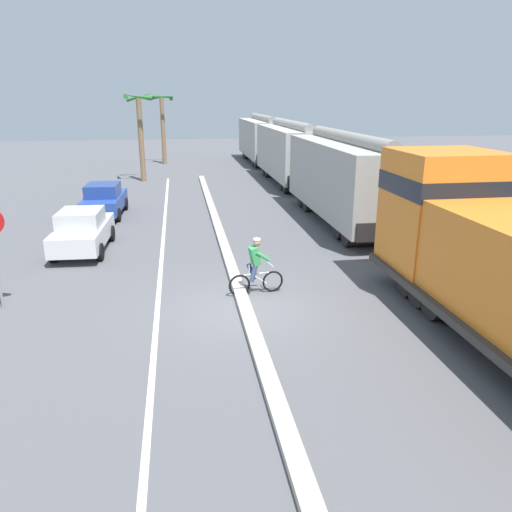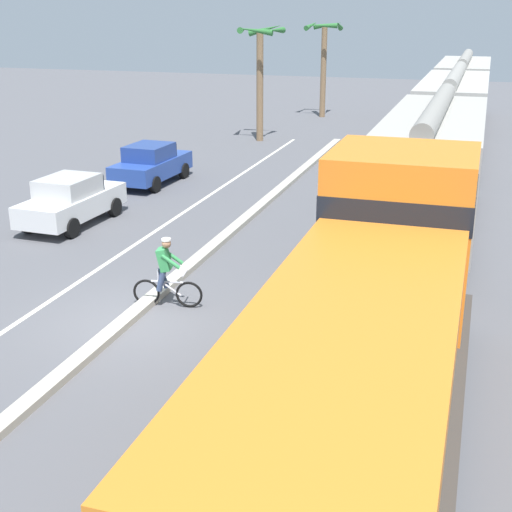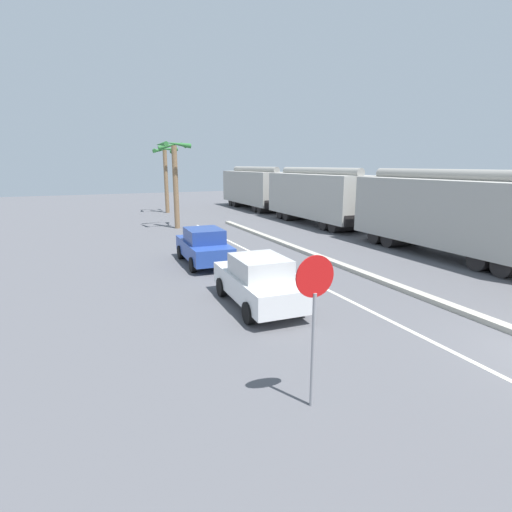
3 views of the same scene
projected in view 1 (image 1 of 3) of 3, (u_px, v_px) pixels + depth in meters
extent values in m
plane|color=#56565B|center=(244.00, 309.00, 13.92)|extent=(120.00, 120.00, 0.00)
cube|color=#B2AD9E|center=(224.00, 246.00, 19.54)|extent=(0.36, 36.00, 0.16)
cube|color=silver|center=(162.00, 250.00, 19.21)|extent=(0.14, 36.00, 0.01)
cube|color=orange|center=(441.00, 211.00, 14.60)|extent=(2.80, 2.80, 3.50)
cube|color=black|center=(444.00, 184.00, 14.36)|extent=(2.83, 2.83, 0.56)
cylinder|color=black|center=(441.00, 278.00, 14.80)|extent=(2.40, 1.00, 1.00)
cylinder|color=black|center=(455.00, 288.00, 14.05)|extent=(2.40, 1.00, 1.00)
cylinder|color=black|center=(471.00, 299.00, 13.30)|extent=(2.40, 1.00, 1.00)
cube|color=#A3A199|center=(346.00, 177.00, 22.79)|extent=(2.90, 10.40, 3.10)
cylinder|color=gray|center=(348.00, 138.00, 22.26)|extent=(0.60, 9.88, 0.60)
cube|color=black|center=(315.00, 184.00, 28.09)|extent=(2.61, 0.10, 0.70)
cube|color=black|center=(390.00, 232.00, 18.21)|extent=(2.61, 0.10, 0.70)
cylinder|color=black|center=(321.00, 198.00, 26.85)|extent=(2.46, 0.90, 0.90)
cylinder|color=black|center=(327.00, 202.00, 25.82)|extent=(2.46, 0.90, 0.90)
cylinder|color=black|center=(364.00, 228.00, 20.78)|extent=(2.46, 0.90, 0.90)
cylinder|color=black|center=(374.00, 234.00, 19.75)|extent=(2.46, 0.90, 0.90)
cube|color=#ADABA3|center=(290.00, 151.00, 33.71)|extent=(2.90, 10.40, 3.10)
cylinder|color=gray|center=(291.00, 125.00, 33.18)|extent=(0.60, 9.88, 0.60)
cube|color=black|center=(275.00, 160.00, 39.01)|extent=(2.61, 0.10, 0.70)
cube|color=black|center=(310.00, 181.00, 29.13)|extent=(2.61, 0.10, 0.70)
cylinder|color=black|center=(279.00, 169.00, 37.78)|extent=(2.46, 0.90, 0.90)
cylinder|color=black|center=(282.00, 171.00, 36.74)|extent=(2.46, 0.90, 0.90)
cylinder|color=black|center=(299.00, 183.00, 31.70)|extent=(2.46, 0.90, 0.90)
cylinder|color=black|center=(303.00, 186.00, 30.67)|extent=(2.46, 0.90, 0.90)
cube|color=#A7A49D|center=(262.00, 138.00, 44.63)|extent=(2.90, 10.40, 3.10)
cylinder|color=gray|center=(262.00, 118.00, 44.10)|extent=(0.60, 9.88, 0.60)
cube|color=black|center=(253.00, 146.00, 49.93)|extent=(2.61, 0.10, 0.70)
cube|color=black|center=(273.00, 158.00, 40.05)|extent=(2.61, 0.10, 0.70)
cylinder|color=black|center=(256.00, 153.00, 48.70)|extent=(2.46, 0.90, 0.90)
cylinder|color=black|center=(257.00, 154.00, 47.66)|extent=(2.46, 0.90, 0.90)
cylinder|color=black|center=(267.00, 161.00, 42.63)|extent=(2.46, 0.90, 0.90)
cylinder|color=black|center=(269.00, 162.00, 41.59)|extent=(2.46, 0.90, 0.90)
cube|color=silver|center=(83.00, 234.00, 18.97)|extent=(1.85, 4.26, 0.70)
cube|color=beige|center=(80.00, 218.00, 18.63)|extent=(1.57, 1.95, 0.60)
cube|color=#1E232D|center=(86.00, 214.00, 19.59)|extent=(1.43, 0.17, 0.51)
cylinder|color=black|center=(70.00, 235.00, 20.22)|extent=(0.24, 0.65, 0.64)
cylinder|color=black|center=(111.00, 233.00, 20.40)|extent=(0.24, 0.65, 0.64)
cylinder|color=black|center=(53.00, 254.00, 17.75)|extent=(0.24, 0.65, 0.64)
cylinder|color=black|center=(100.00, 252.00, 17.93)|extent=(0.24, 0.65, 0.64)
cube|color=#28479E|center=(105.00, 203.00, 24.63)|extent=(1.86, 4.26, 0.70)
cube|color=navy|center=(103.00, 190.00, 24.30)|extent=(1.57, 1.96, 0.60)
cube|color=#1E232D|center=(106.00, 188.00, 25.26)|extent=(1.43, 0.18, 0.51)
cylinder|color=black|center=(94.00, 205.00, 25.88)|extent=(0.24, 0.65, 0.64)
cylinder|color=black|center=(125.00, 204.00, 26.06)|extent=(0.24, 0.65, 0.64)
cylinder|color=black|center=(83.00, 216.00, 23.42)|extent=(0.24, 0.65, 0.64)
cylinder|color=black|center=(118.00, 215.00, 23.60)|extent=(0.24, 0.65, 0.64)
torus|color=black|center=(273.00, 281.00, 15.05)|extent=(0.66, 0.17, 0.66)
torus|color=black|center=(239.00, 285.00, 14.73)|extent=(0.66, 0.17, 0.66)
cylinder|color=silver|center=(256.00, 274.00, 14.80)|extent=(0.78, 0.18, 0.05)
cylinder|color=silver|center=(259.00, 279.00, 14.89)|extent=(0.48, 0.13, 0.36)
cylinder|color=silver|center=(249.00, 270.00, 14.69)|extent=(0.04, 0.04, 0.30)
cylinder|color=silver|center=(270.00, 264.00, 14.86)|extent=(0.12, 0.48, 0.04)
cylinder|color=#38476B|center=(251.00, 272.00, 14.84)|extent=(0.32, 0.19, 0.52)
cylinder|color=#38476B|center=(253.00, 274.00, 14.66)|extent=(0.28, 0.18, 0.52)
cube|color=#338C4C|center=(255.00, 256.00, 14.61)|extent=(0.38, 0.39, 0.57)
sphere|color=#9E7051|center=(257.00, 243.00, 14.52)|extent=(0.22, 0.22, 0.22)
cylinder|color=white|center=(257.00, 239.00, 14.48)|extent=(0.22, 0.22, 0.05)
cylinder|color=#338C4C|center=(259.00, 253.00, 14.82)|extent=(0.47, 0.17, 0.36)
cylinder|color=#338C4C|center=(263.00, 257.00, 14.53)|extent=(0.47, 0.17, 0.36)
cylinder|color=#846647|center=(141.00, 140.00, 34.24)|extent=(0.36, 0.36, 5.64)
cone|color=#2D7033|center=(152.00, 96.00, 33.40)|extent=(0.53, 1.83, 0.35)
cone|color=#2D7033|center=(139.00, 96.00, 34.22)|extent=(1.83, 0.33, 0.73)
cone|color=#2D7033|center=(124.00, 96.00, 33.09)|extent=(0.64, 1.83, 0.32)
cone|color=#2D7033|center=(138.00, 96.00, 32.53)|extent=(1.83, 0.38, 0.53)
cylinder|color=#846647|center=(163.00, 131.00, 43.42)|extent=(0.36, 0.36, 5.65)
cone|color=#2D7033|center=(172.00, 96.00, 42.75)|extent=(0.48, 1.85, 0.69)
cone|color=#2D7033|center=(161.00, 96.00, 43.39)|extent=(1.83, 0.34, 0.60)
cone|color=#2D7033|center=(151.00, 96.00, 42.54)|extent=(0.59, 1.86, 0.64)
cone|color=#2D7033|center=(162.00, 96.00, 41.71)|extent=(1.82, 0.47, 0.32)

